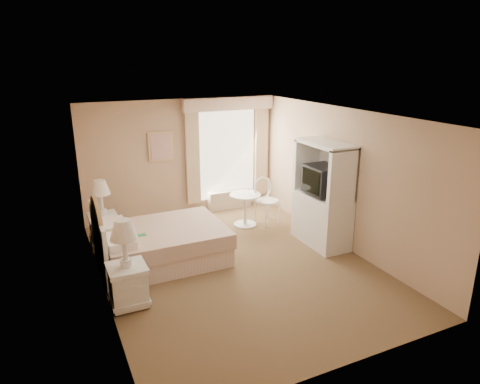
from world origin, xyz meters
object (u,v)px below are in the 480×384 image
round_table (245,205)px  cafe_chair (265,197)px  armoire (323,203)px  nightstand_far (103,221)px  bed (158,243)px  nightstand_near (127,274)px

round_table → cafe_chair: bearing=-3.9°
armoire → cafe_chair: bearing=108.0°
nightstand_far → cafe_chair: bearing=-5.0°
round_table → armoire: 1.69m
bed → nightstand_near: 1.35m
nightstand_near → round_table: 3.41m
nightstand_far → cafe_chair: size_ratio=1.26×
nightstand_near → nightstand_far: (-0.00, 2.25, -0.01)m
nightstand_far → armoire: bearing=-24.2°
nightstand_near → armoire: (3.65, 0.60, 0.32)m
bed → nightstand_far: bed is taller
round_table → armoire: bearing=-57.4°
nightstand_near → armoire: armoire is taller
nightstand_near → armoire: 3.72m
cafe_chair → armoire: 1.45m
bed → armoire: bearing=-10.3°
round_table → armoire: (0.89, -1.39, 0.35)m
bed → round_table: (2.05, 0.86, 0.11)m
bed → round_table: bed is taller
bed → round_table: bearing=22.8°
armoire → nightstand_near: bearing=-170.7°
nightstand_far → round_table: nightstand_far is taller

